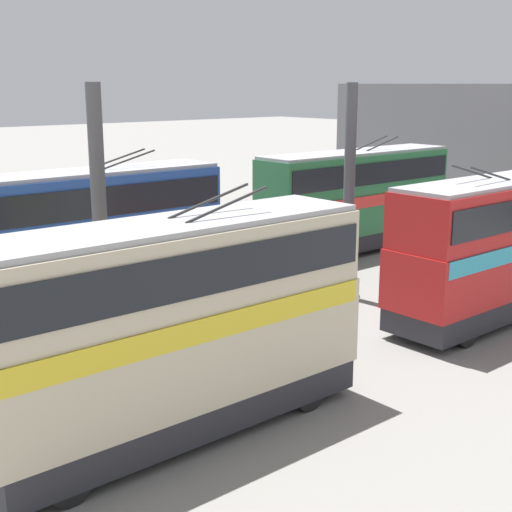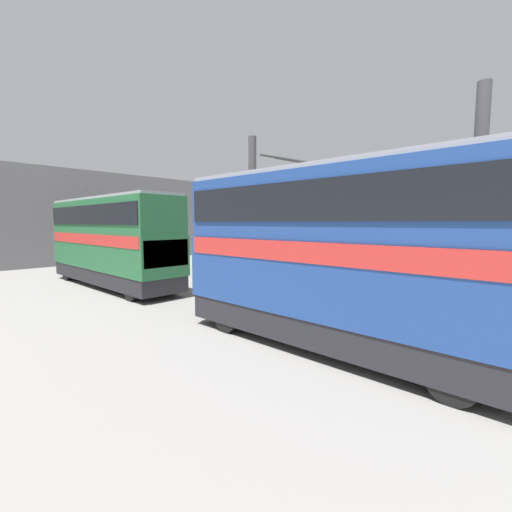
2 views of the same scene
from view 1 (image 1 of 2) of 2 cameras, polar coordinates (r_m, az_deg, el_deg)
The scene contains 9 objects.
support_column_near at distance 20.96m, azimuth -12.34°, elevation 1.81°, with size 0.77×0.77×8.21m.
support_column_far at distance 27.36m, azimuth 7.44°, elevation 4.72°, with size 0.77×0.77×8.21m.
bus_left_near at distance 16.55m, azimuth -6.27°, elevation -4.84°, with size 9.61×2.54×5.79m.
bus_left_far at distance 26.12m, azimuth 18.62°, elevation 1.16°, with size 9.28×2.54×5.62m.
bus_right_near at distance 26.75m, azimuth -12.65°, elevation 2.01°, with size 9.67×2.54×5.77m.
bus_right_mid at distance 35.43m, azimuth 8.00°, elevation 4.85°, with size 11.37×2.54×5.61m.
person_by_left_row at distance 19.36m, azimuth -6.78°, elevation -8.69°, with size 0.47×0.46×1.60m.
person_by_right_row at distance 24.62m, azimuth -13.40°, elevation -3.99°, with size 0.36×0.47×1.64m.
oil_drum at distance 24.24m, azimuth -18.26°, elevation -5.70°, with size 0.55×0.55×0.85m.
Camera 1 is at (-5.04, -18.20, 8.15)m, focal length 50.00 mm.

